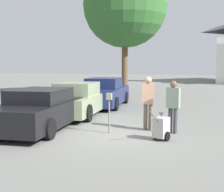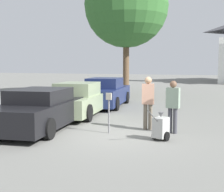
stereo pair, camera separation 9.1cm
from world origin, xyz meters
name	(u,v)px [view 2 (the right image)]	position (x,y,z in m)	size (l,w,h in m)	color
ground_plane	(107,134)	(0.00, 0.00, 0.00)	(120.00, 120.00, 0.00)	slate
parked_car_black	(43,109)	(-2.53, 0.18, 0.66)	(2.58, 5.36, 1.41)	black
parked_car_sage	(79,100)	(-2.53, 3.06, 0.68)	(2.36, 4.80, 1.46)	gray
parked_car_navy	(106,93)	(-2.53, 6.31, 0.71)	(2.46, 4.98, 1.53)	#19234C
parking_meter	(109,105)	(-0.02, 0.18, 0.93)	(0.18, 0.09, 1.32)	slate
person_worker	(148,99)	(1.04, 1.19, 1.05)	(0.46, 0.31, 1.83)	#665B4C
person_supervisor	(173,103)	(1.94, 0.89, 0.98)	(0.44, 0.27, 1.72)	#3F3F47
equipment_cart	(161,127)	(1.76, -0.17, 0.39)	(0.53, 1.00, 1.00)	#B2B2AD
shade_tree	(126,6)	(-3.39, 12.63, 6.45)	(6.04, 6.04, 9.49)	brown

